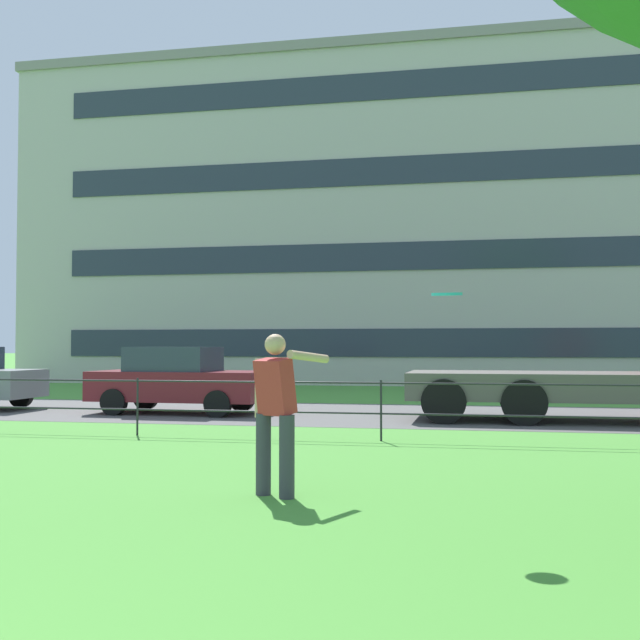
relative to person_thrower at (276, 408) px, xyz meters
The scene contains 6 objects.
street_strip 9.98m from the person_thrower, 99.36° to the left, with size 80.00×6.08×0.01m, color #565454.
park_fence 5.13m from the person_thrower, 108.37° to the left, with size 38.59×0.04×1.00m.
person_thrower is the anchor object (origin of this frame).
frisbee 2.34m from the person_thrower, 29.31° to the right, with size 0.30×0.30×0.04m.
car_maroon_right 10.28m from the person_thrower, 117.19° to the left, with size 4.06×1.92×1.54m.
apartment_building_background 28.63m from the person_thrower, 91.65° to the left, with size 33.25×11.68×13.90m.
Camera 1 is at (3.64, -1.28, 1.56)m, focal length 43.51 mm.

